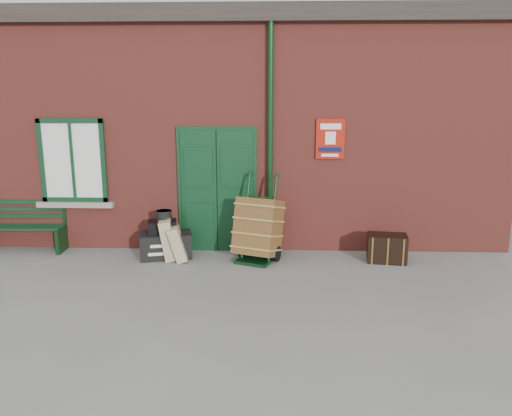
{
  "coord_description": "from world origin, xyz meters",
  "views": [
    {
      "loc": [
        0.73,
        -7.34,
        2.8
      ],
      "look_at": [
        0.43,
        0.6,
        1.0
      ],
      "focal_mm": 35.0,
      "sensor_mm": 36.0,
      "label": 1
    }
  ],
  "objects_px": {
    "porter_trolley": "(258,228)",
    "bench": "(22,225)",
    "houdini_trunk": "(166,245)",
    "dark_trunk": "(387,248)"
  },
  "relations": [
    {
      "from": "houdini_trunk",
      "to": "porter_trolley",
      "type": "relative_size",
      "value": 0.6
    },
    {
      "from": "porter_trolley",
      "to": "dark_trunk",
      "type": "bearing_deg",
      "value": 21.21
    },
    {
      "from": "houdini_trunk",
      "to": "porter_trolley",
      "type": "height_order",
      "value": "porter_trolley"
    },
    {
      "from": "bench",
      "to": "porter_trolley",
      "type": "distance_m",
      "value": 4.36
    },
    {
      "from": "dark_trunk",
      "to": "porter_trolley",
      "type": "bearing_deg",
      "value": -171.91
    },
    {
      "from": "porter_trolley",
      "to": "houdini_trunk",
      "type": "bearing_deg",
      "value": -161.73
    },
    {
      "from": "houdini_trunk",
      "to": "dark_trunk",
      "type": "distance_m",
      "value": 3.84
    },
    {
      "from": "bench",
      "to": "houdini_trunk",
      "type": "distance_m",
      "value": 2.74
    },
    {
      "from": "porter_trolley",
      "to": "bench",
      "type": "bearing_deg",
      "value": -163.97
    },
    {
      "from": "bench",
      "to": "dark_trunk",
      "type": "relative_size",
      "value": 2.37
    }
  ]
}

